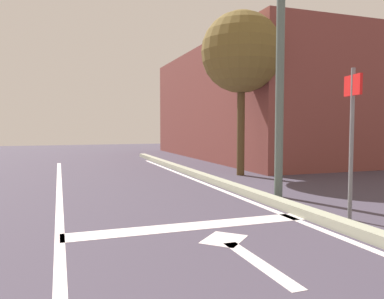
% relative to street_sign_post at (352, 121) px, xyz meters
% --- Properties ---
extents(lane_line_center, '(0.12, 20.00, 0.01)m').
position_rel_street_sign_post_xyz_m(lane_line_center, '(-4.05, 0.37, -1.45)').
color(lane_line_center, silver).
rests_on(lane_line_center, ground).
extents(lane_line_curbside, '(0.12, 20.00, 0.01)m').
position_rel_street_sign_post_xyz_m(lane_line_curbside, '(-0.75, 0.37, -1.45)').
color(lane_line_curbside, silver).
rests_on(lane_line_curbside, ground).
extents(stop_bar, '(3.45, 0.40, 0.01)m').
position_rel_street_sign_post_xyz_m(stop_bar, '(-2.32, 0.43, -1.45)').
color(stop_bar, silver).
rests_on(stop_bar, ground).
extents(lane_arrow_stem, '(0.16, 1.40, 0.01)m').
position_rel_street_sign_post_xyz_m(lane_arrow_stem, '(-2.15, -1.12, -1.45)').
color(lane_arrow_stem, silver).
rests_on(lane_arrow_stem, ground).
extents(lane_arrow_head, '(0.71, 0.71, 0.01)m').
position_rel_street_sign_post_xyz_m(lane_arrow_head, '(-2.15, -0.27, -1.45)').
color(lane_arrow_head, silver).
rests_on(lane_arrow_head, ground).
extents(curb_strip, '(0.24, 24.00, 0.14)m').
position_rel_street_sign_post_xyz_m(curb_strip, '(-0.50, 0.37, -1.38)').
color(curb_strip, '#A1A58D').
rests_on(curb_strip, ground).
extents(street_sign_post, '(0.14, 0.44, 2.22)m').
position_rel_street_sign_post_xyz_m(street_sign_post, '(0.00, 0.00, 0.00)').
color(street_sign_post, slate).
rests_on(street_sign_post, ground).
extents(roadside_tree, '(2.24, 2.24, 4.54)m').
position_rel_street_sign_post_xyz_m(roadside_tree, '(0.78, 5.12, 1.94)').
color(roadside_tree, '#4F3B20').
rests_on(roadside_tree, ground).
extents(building_block, '(10.64, 11.75, 4.62)m').
position_rel_street_sign_post_xyz_m(building_block, '(6.72, 10.56, 0.86)').
color(building_block, brown).
rests_on(building_block, ground).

